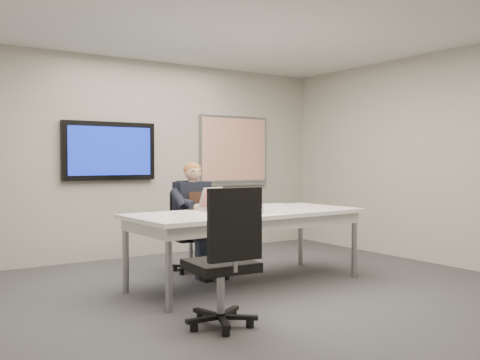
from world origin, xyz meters
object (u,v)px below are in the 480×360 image
conference_table (247,220)px  laptop (215,205)px  seated_person (199,229)px  office_chair_far (190,247)px  office_chair_near (224,284)px

conference_table → laptop: bearing=129.7°
seated_person → conference_table: bearing=-73.8°
conference_table → seated_person: bearing=101.6°
office_chair_far → laptop: 0.92m
conference_table → laptop: (-0.25, 0.27, 0.16)m
laptop → conference_table: bearing=-72.1°
office_chair_near → laptop: bearing=-114.7°
office_chair_far → laptop: (-0.07, -0.71, 0.57)m
laptop → office_chair_far: bearing=60.4°
conference_table → office_chair_near: bearing=-134.1°
office_chair_near → laptop: size_ratio=2.44×
laptop → office_chair_near: bearing=-143.1°
office_chair_near → laptop: office_chair_near is taller
office_chair_far → laptop: bearing=-88.4°
office_chair_near → seated_person: 2.10m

